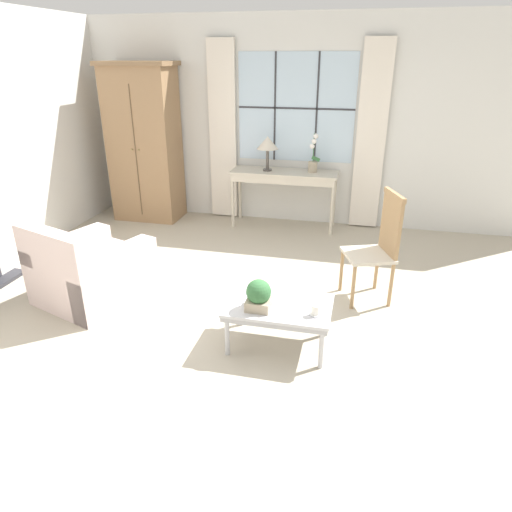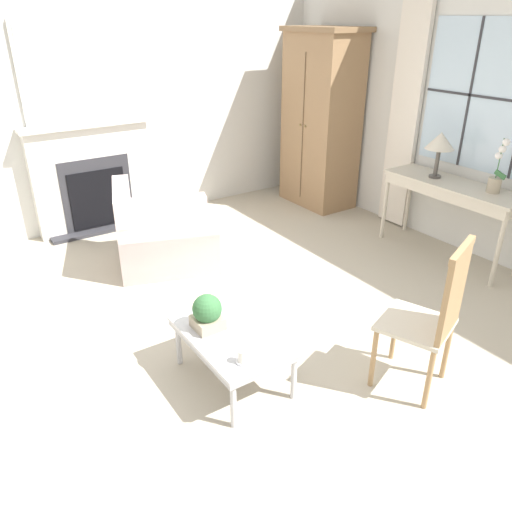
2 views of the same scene
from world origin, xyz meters
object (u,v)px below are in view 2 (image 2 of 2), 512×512
Objects in this scene: side_chair_wooden at (434,312)px; potted_plant_small at (207,313)px; pillar_candle at (243,357)px; potted_orchid at (497,174)px; fireplace at (91,167)px; armchair_upholstered at (163,237)px; armoire at (321,120)px; console_table at (454,191)px; table_lamp at (440,142)px; coffee_table at (233,338)px.

side_chair_wooden is 4.35× the size of potted_plant_small.
side_chair_wooden is 10.56× the size of pillar_candle.
potted_plant_small is at bearing -90.91° from potted_orchid.
potted_plant_small is (-0.05, -3.10, -0.46)m from potted_orchid.
side_chair_wooden is (4.10, 0.92, -0.14)m from fireplace.
armchair_upholstered is 2.35m from pillar_candle.
fireplace is at bearing -105.61° from armoire.
potted_orchid is at bearing 41.83° from fireplace.
fireplace is 3.99m from console_table.
table_lamp is (2.59, 2.80, 0.42)m from fireplace.
console_table is 1.34× the size of side_chair_wooden.
potted_orchid is at bearing 54.16° from armchair_upholstered.
console_table is at bearing 96.26° from potted_plant_small.
side_chair_wooden is at bearing -51.07° from table_lamp.
console_table is at bearing 99.35° from coffee_table.
potted_orchid is at bearing 91.92° from coffee_table.
potted_plant_small is at bearing -144.34° from coffee_table.
console_table is 5.81× the size of potted_plant_small.
armoire is 3.92m from coffee_table.
coffee_table is 8.29× the size of pillar_candle.
armoire is at bearing -178.76° from console_table.
fireplace reaches higher than armoire.
table_lamp is at bearing 108.76° from pillar_candle.
potted_orchid is at bearing 7.85° from console_table.
fireplace reaches higher than potted_plant_small.
armchair_upholstered reaches higher than console_table.
pillar_candle is (3.62, -0.23, -0.32)m from fireplace.
fireplace reaches higher than coffee_table.
console_table reaches higher than potted_plant_small.
table_lamp is at bearing -175.96° from console_table.
pillar_candle is at bearing -71.24° from table_lamp.
coffee_table is (2.53, -2.90, -0.76)m from armoire.
armchair_upholstered is 2.02m from coffee_table.
fireplace reaches higher than console_table.
armoire is 2.09m from console_table.
console_table is 3.00m from armchair_upholstered.
side_chair_wooden is at bearing 67.20° from pillar_candle.
table_lamp reaches higher than potted_plant_small.
side_chair_wooden is at bearing -65.33° from potted_orchid.
armoire is 3.84m from side_chair_wooden.
console_table is 0.47m from potted_orchid.
coffee_table is at bearing 159.86° from pillar_candle.
potted_plant_small is at bearing -14.87° from armchair_upholstered.
armoire is 4.26× the size of potted_orchid.
armoire is at bearing -177.72° from potted_orchid.
table_lamp is 2.98m from armchair_upholstered.
console_table is 14.12× the size of pillar_candle.
fireplace reaches higher than side_chair_wooden.
armoire is 2.00× the size of side_chair_wooden.
potted_orchid is (3.21, 2.87, 0.23)m from fireplace.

